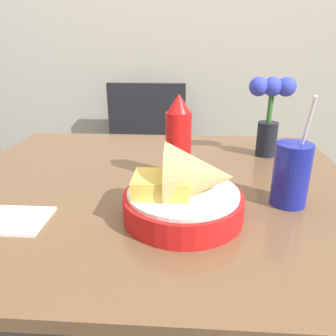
{
  "coord_description": "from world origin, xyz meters",
  "views": [
    {
      "loc": [
        0.08,
        -0.76,
        1.11
      ],
      "look_at": [
        0.04,
        -0.05,
        0.83
      ],
      "focal_mm": 35.0,
      "sensor_mm": 36.0,
      "label": 1
    }
  ],
  "objects": [
    {
      "name": "flower_vase",
      "position": [
        0.33,
        0.23,
        0.92
      ],
      "size": [
        0.14,
        0.06,
        0.24
      ],
      "color": "black",
      "rests_on": "dining_table"
    },
    {
      "name": "ketchup_bottle",
      "position": [
        0.06,
        0.04,
        0.88
      ],
      "size": [
        0.07,
        0.07,
        0.22
      ],
      "color": "red",
      "rests_on": "dining_table"
    },
    {
      "name": "food_basket",
      "position": [
        0.08,
        -0.17,
        0.83
      ],
      "size": [
        0.24,
        0.24,
        0.16
      ],
      "color": "red",
      "rests_on": "dining_table"
    },
    {
      "name": "drink_cup",
      "position": [
        0.31,
        -0.1,
        0.84
      ],
      "size": [
        0.08,
        0.08,
        0.24
      ],
      "color": "#192399",
      "rests_on": "dining_table"
    },
    {
      "name": "chair_far_window",
      "position": [
        -0.14,
        0.83,
        0.54
      ],
      "size": [
        0.4,
        0.4,
        0.91
      ],
      "color": "black",
      "rests_on": "ground_plane"
    },
    {
      "name": "dining_table",
      "position": [
        0.0,
        0.0,
        0.66
      ],
      "size": [
        1.03,
        0.9,
        0.77
      ],
      "color": "brown",
      "rests_on": "ground_plane"
    },
    {
      "name": "wall_window",
      "position": [
        0.0,
        1.08,
        1.3
      ],
      "size": [
        7.0,
        0.06,
        2.6
      ],
      "color": "#B7B2A3",
      "rests_on": "ground_plane"
    },
    {
      "name": "napkin",
      "position": [
        -0.26,
        -0.21,
        0.78
      ],
      "size": [
        0.14,
        0.11,
        0.01
      ],
      "color": "white",
      "rests_on": "dining_table"
    }
  ]
}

